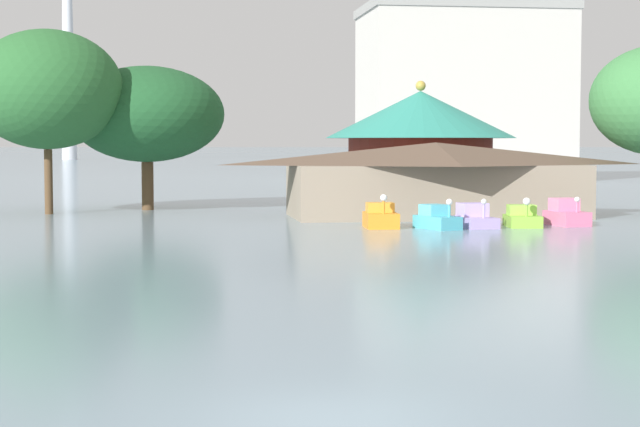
# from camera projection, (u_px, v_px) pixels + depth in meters

# --- Properties ---
(ground_plane) EXTENTS (2000.00, 2000.00, 0.00)m
(ground_plane) POSITION_uv_depth(u_px,v_px,m) (332.00, 420.00, 17.01)
(ground_plane) COLOR gray
(pedal_boat_orange) EXTENTS (1.78, 2.59, 1.79)m
(pedal_boat_orange) POSITION_uv_depth(u_px,v_px,m) (381.00, 217.00, 55.22)
(pedal_boat_orange) COLOR orange
(pedal_boat_orange) RESTS_ON ground
(pedal_boat_cyan) EXTENTS (2.13, 2.92, 1.60)m
(pedal_boat_cyan) POSITION_uv_depth(u_px,v_px,m) (437.00, 219.00, 54.53)
(pedal_boat_cyan) COLOR #4CB7CC
(pedal_boat_cyan) RESTS_ON ground
(pedal_boat_lavender) EXTENTS (1.97, 2.90, 1.56)m
(pedal_boat_lavender) POSITION_uv_depth(u_px,v_px,m) (474.00, 218.00, 55.47)
(pedal_boat_lavender) COLOR #B299D8
(pedal_boat_lavender) RESTS_ON ground
(pedal_boat_lime) EXTENTS (1.93, 2.59, 1.59)m
(pedal_boat_lime) POSITION_uv_depth(u_px,v_px,m) (522.00, 218.00, 55.85)
(pedal_boat_lime) COLOR #8CCC3F
(pedal_boat_lime) RESTS_ON ground
(pedal_boat_pink) EXTENTS (1.90, 2.76, 1.58)m
(pedal_boat_pink) POSITION_uv_depth(u_px,v_px,m) (566.00, 215.00, 56.85)
(pedal_boat_pink) COLOR pink
(pedal_boat_pink) RESTS_ON ground
(boathouse) EXTENTS (18.38, 8.48, 4.42)m
(boathouse) POSITION_uv_depth(u_px,v_px,m) (435.00, 178.00, 63.29)
(boathouse) COLOR gray
(boathouse) RESTS_ON ground
(green_roof_pavilion) EXTENTS (13.13, 13.13, 8.65)m
(green_roof_pavilion) POSITION_uv_depth(u_px,v_px,m) (420.00, 141.00, 73.27)
(green_roof_pavilion) COLOR #993328
(green_roof_pavilion) RESTS_ON ground
(shoreline_tree_tall_left) EXTENTS (9.27, 9.27, 11.33)m
(shoreline_tree_tall_left) POSITION_uv_depth(u_px,v_px,m) (47.00, 90.00, 65.20)
(shoreline_tree_tall_left) COLOR brown
(shoreline_tree_tall_left) RESTS_ON ground
(shoreline_tree_mid) EXTENTS (10.11, 10.11, 9.40)m
(shoreline_tree_mid) POSITION_uv_depth(u_px,v_px,m) (147.00, 114.00, 69.53)
(shoreline_tree_mid) COLOR brown
(shoreline_tree_mid) RESTS_ON ground
(background_building_block) EXTENTS (23.35, 14.66, 20.21)m
(background_building_block) POSITION_uv_depth(u_px,v_px,m) (463.00, 93.00, 123.79)
(background_building_block) COLOR beige
(background_building_block) RESTS_ON ground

